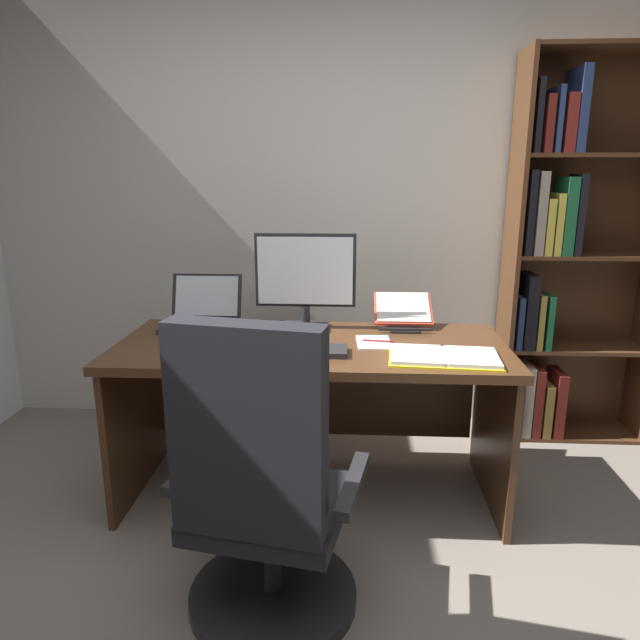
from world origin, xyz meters
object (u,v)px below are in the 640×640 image
object	(u,v)px
open_binder	(444,357)
computer_mouse	(228,348)
keyboard	(298,351)
pen	(378,341)
reading_stand_with_book	(403,311)
notepad	(374,343)
bookshelf	(563,263)
monitor	(305,281)
office_chair	(262,501)
desk	(312,379)
laptop	(202,316)

from	to	relation	value
open_binder	computer_mouse	bearing A→B (deg)	-178.52
keyboard	open_binder	bearing A→B (deg)	-4.69
pen	reading_stand_with_book	bearing A→B (deg)	66.97
notepad	pen	world-z (taller)	pen
bookshelf	computer_mouse	bearing A→B (deg)	-152.06
bookshelf	monitor	xyz separation A→B (m)	(-1.40, -0.49, -0.02)
office_chair	open_binder	distance (m)	0.96
reading_stand_with_book	bookshelf	bearing A→B (deg)	24.83
keyboard	notepad	xyz separation A→B (m)	(0.33, 0.16, -0.01)
notepad	keyboard	bearing A→B (deg)	-154.25
keyboard	open_binder	xyz separation A→B (m)	(0.61, -0.05, -0.00)
office_chair	pen	xyz separation A→B (m)	(0.41, 0.82, 0.31)
desk	bookshelf	size ratio (longest dim) A/B	0.82
bookshelf	laptop	xyz separation A→B (m)	(-1.92, -0.48, -0.21)
notepad	bookshelf	bearing A→B (deg)	34.74
bookshelf	open_binder	bearing A→B (deg)	-129.71
office_chair	desk	bearing A→B (deg)	93.86
office_chair	monitor	distance (m)	1.20
desk	office_chair	size ratio (longest dim) A/B	1.61
computer_mouse	pen	distance (m)	0.67
laptop	reading_stand_with_book	bearing A→B (deg)	3.16
desk	notepad	distance (m)	0.36
open_binder	pen	world-z (taller)	open_binder
notepad	pen	size ratio (longest dim) A/B	1.50
keyboard	notepad	bearing A→B (deg)	25.75
bookshelf	desk	bearing A→B (deg)	-153.83
desk	notepad	size ratio (longest dim) A/B	8.35
pen	desk	bearing A→B (deg)	165.76
monitor	reading_stand_with_book	xyz separation A→B (m)	(0.48, 0.06, -0.16)
bookshelf	monitor	world-z (taller)	bookshelf
computer_mouse	pen	size ratio (longest dim) A/B	0.74
bookshelf	pen	bearing A→B (deg)	-144.75
pen	computer_mouse	bearing A→B (deg)	-166.27
office_chair	laptop	size ratio (longest dim) A/B	3.03
reading_stand_with_book	pen	distance (m)	0.35
desk	reading_stand_with_book	xyz separation A→B (m)	(0.44, 0.24, 0.28)
monitor	laptop	distance (m)	0.55
desk	computer_mouse	world-z (taller)	computer_mouse
monitor	computer_mouse	size ratio (longest dim) A/B	4.71
office_chair	notepad	bearing A→B (deg)	75.17
computer_mouse	monitor	bearing A→B (deg)	54.03
bookshelf	office_chair	size ratio (longest dim) A/B	1.95
desk	keyboard	distance (m)	0.32
office_chair	keyboard	world-z (taller)	office_chair
computer_mouse	open_binder	xyz separation A→B (m)	(0.91, -0.05, -0.01)
keyboard	computer_mouse	distance (m)	0.30
desk	keyboard	size ratio (longest dim) A/B	4.17
laptop	reading_stand_with_book	world-z (taller)	laptop
office_chair	open_binder	world-z (taller)	office_chair
desk	office_chair	distance (m)	0.91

